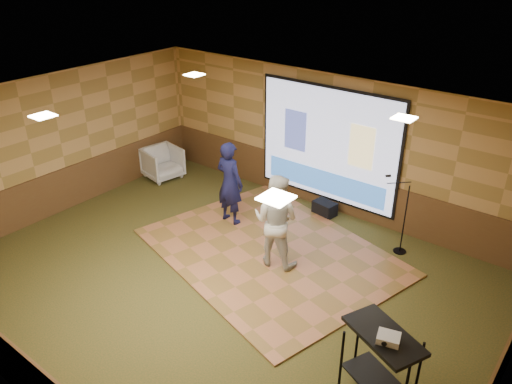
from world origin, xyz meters
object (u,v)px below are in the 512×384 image
Objects in this scene: player_right at (276,221)px; mic_stand at (400,229)px; banquet_chair at (162,163)px; duffel_bag at (325,208)px; dance_floor at (270,252)px; player_left at (230,183)px; av_table at (382,352)px; projector_screen at (327,146)px; projector at (389,338)px.

player_right is 1.15× the size of mic_stand.
duffel_bag is at bearing -67.75° from banquet_chair.
duffel_bag reaches higher than dance_floor.
player_left is 2.92m from banquet_chair.
duffel_bag is at bearing 128.82° from av_table.
projector is at bearing -51.21° from projector_screen.
duffel_bag is at bearing -95.84° from player_right.
dance_floor is 2.61× the size of player_right.
banquet_chair is at bearing 157.90° from av_table.
player_left is 5.02m from av_table.
mic_stand is (1.61, 1.79, -0.42)m from player_right.
mic_stand is at bearing 39.31° from dance_floor.
dance_floor is 17.26× the size of projector.
projector_screen is 3.09× the size of av_table.
dance_floor is at bearing 132.76° from projector.
banquet_chair is (-4.43, 1.31, -0.52)m from player_right.
dance_floor is 2.59× the size of player_left.
projector reaches higher than av_table.
av_table is (3.11, -1.87, 0.76)m from dance_floor.
player_right is 3.66× the size of duffel_bag.
dance_floor is at bearing 149.02° from av_table.
player_right is 4.65m from banquet_chair.
projector_screen is 1.87× the size of player_left.
player_right reaches higher than duffel_bag.
dance_floor is at bearing -50.44° from player_right.
player_right is (1.64, -0.65, -0.01)m from player_left.
player_right is at bearing -107.92° from mic_stand.
av_table is 7.84m from banquet_chair.
projector reaches higher than banquet_chair.
banquet_chair is 4.29m from duffel_bag.
dance_floor is 4.29× the size of av_table.
projector_screen reaches higher than dance_floor.
duffel_bag is (-3.14, 3.88, -0.97)m from projector.
duffel_bag is at bearing 113.14° from projector.
banquet_chair is at bearing -164.24° from projector_screen.
av_table is at bearing -30.98° from dance_floor.
player_left reaches higher than av_table.
projector_screen is at bearing -122.01° from player_left.
av_table is 0.37m from projector.
player_left is at bearing 162.66° from dance_floor.
projector_screen reaches higher than projector.
player_left reaches higher than projector.
projector_screen is 2.23m from player_left.
av_table is (3.25, -4.08, -0.70)m from projector_screen.
projector_screen is 2.65m from dance_floor.
banquet_chair reaches higher than dance_floor.
player_right reaches higher than dance_floor.
banquet_chair is (-7.34, 3.03, -0.72)m from projector.
av_table is 2.22× the size of duffel_bag.
av_table is at bearing 154.89° from player_left.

